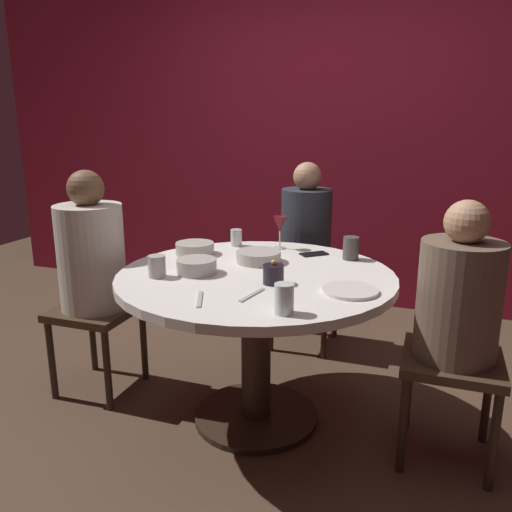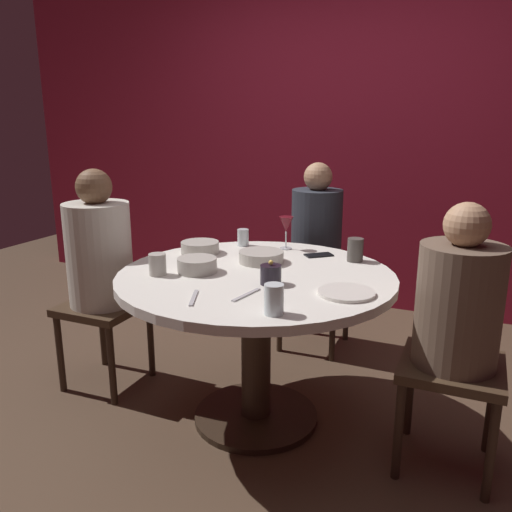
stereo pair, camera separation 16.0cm
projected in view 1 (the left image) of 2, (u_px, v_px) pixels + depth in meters
The scene contains 19 objects.
ground_plane at pixel (256, 418), 2.55m from camera, with size 8.00×8.00×0.00m, color #4C3828.
back_wall at pixel (338, 136), 3.92m from camera, with size 6.00×0.10×2.60m, color maroon.
dining_table at pixel (256, 307), 2.40m from camera, with size 1.26×1.26×0.74m.
seated_diner_left at pixel (92, 259), 2.65m from camera, with size 0.40×0.40×1.18m.
seated_diner_back at pixel (306, 236), 3.21m from camera, with size 0.40×0.40×1.17m.
seated_diner_right at pixel (458, 305), 2.09m from camera, with size 0.40×0.40×1.12m.
candle_holder at pixel (273, 274), 2.19m from camera, with size 0.09×0.09×0.10m.
wine_glass at pixel (280, 225), 2.77m from camera, with size 0.08×0.08×0.18m.
dinner_plate at pixel (350, 290), 2.09m from camera, with size 0.23×0.23×0.01m, color silver.
cell_phone at pixel (314, 254), 2.67m from camera, with size 0.07×0.14×0.01m, color black.
bowl_serving_large at pixel (197, 266), 2.34m from camera, with size 0.18×0.18×0.07m, color #B2ADA3.
bowl_salad_center at pixel (259, 257), 2.53m from camera, with size 0.22×0.22×0.06m, color #B2ADA3.
bowl_small_white at pixel (195, 248), 2.67m from camera, with size 0.20×0.20×0.06m, color #B2ADA3.
cup_near_candle at pixel (284, 299), 1.85m from camera, with size 0.07×0.07×0.11m, color silver.
cup_by_left_diner at pixel (351, 248), 2.57m from camera, with size 0.08×0.08×0.11m, color #4C4742.
cup_by_right_diner at pixel (157, 266), 2.28m from camera, with size 0.08×0.08×0.10m, color #B2ADA3.
cup_center_front at pixel (236, 238), 2.85m from camera, with size 0.06×0.06×0.09m, color silver.
fork_near_plate at pixel (200, 299), 2.00m from camera, with size 0.02×0.18×0.01m, color #B7B7BC.
knife_near_plate at pixel (252, 295), 2.05m from camera, with size 0.02×0.18×0.01m, color #B7B7BC.
Camera 1 is at (0.75, -2.13, 1.42)m, focal length 36.36 mm.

